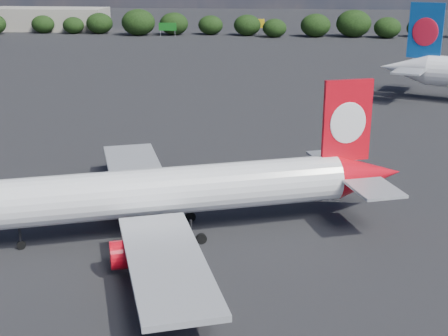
{
  "coord_description": "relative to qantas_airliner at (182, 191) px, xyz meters",
  "views": [
    {
      "loc": [
        20.35,
        -36.08,
        23.99
      ],
      "look_at": [
        16.0,
        12.0,
        8.0
      ],
      "focal_mm": 50.0,
      "sensor_mm": 36.0,
      "label": 1
    }
  ],
  "objects": [
    {
      "name": "ground",
      "position": [
        -11.78,
        43.51,
        -4.18
      ],
      "size": [
        500.0,
        500.0,
        0.0
      ],
      "primitive_type": "plane",
      "color": "black",
      "rests_on": "ground"
    },
    {
      "name": "terminal_building",
      "position": [
        -76.78,
        175.51,
        -0.18
      ],
      "size": [
        42.0,
        16.0,
        8.0
      ],
      "color": "gray",
      "rests_on": "ground"
    },
    {
      "name": "highway_sign",
      "position": [
        -29.78,
        159.51,
        -1.05
      ],
      "size": [
        6.0,
        0.3,
        4.5
      ],
      "color": "#125D17",
      "rests_on": "ground"
    },
    {
      "name": "horizon_treeline",
      "position": [
        -8.71,
        162.81,
        -0.44
      ],
      "size": [
        206.41,
        14.2,
        8.98
      ],
      "color": "black",
      "rests_on": "ground"
    },
    {
      "name": "billboard_yellow",
      "position": [
        0.22,
        165.51,
        -0.31
      ],
      "size": [
        5.0,
        0.3,
        5.5
      ],
      "color": "gold",
      "rests_on": "ground"
    },
    {
      "name": "qantas_airliner",
      "position": [
        0.0,
        0.0,
        0.0
      ],
      "size": [
        41.01,
        39.39,
        13.72
      ],
      "color": "white",
      "rests_on": "ground"
    }
  ]
}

